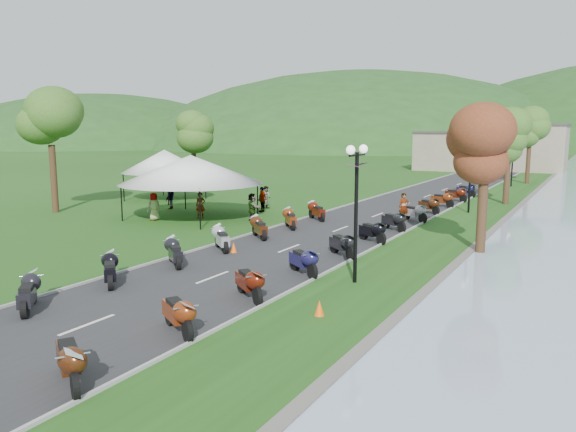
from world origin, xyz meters
The scene contains 12 objects.
road centered at (0.00, 40.00, 0.01)m, with size 7.00×120.00×0.02m, color #2D2D2F.
hills_backdrop centered at (0.00, 200.00, 0.00)m, with size 360.00×120.00×76.00m, color #285621, non-canonical shape.
far_building centered at (-2.00, 85.00, 2.50)m, with size 18.00×16.00×5.00m, color gray.
moto_row_left centered at (-2.56, 11.70, 0.55)m, with size 2.60×39.39×1.10m, color #331411, non-canonical shape.
moto_row_right centered at (2.78, 25.37, 0.55)m, with size 2.60×46.16×1.10m, color #331411, non-canonical shape.
vendor_tent_main centered at (-9.92, 27.10, 2.00)m, with size 6.05×6.05×4.00m, color white, non-canonical shape.
vendor_tent_side centered at (-17.64, 33.40, 2.00)m, with size 4.53×4.53×4.00m, color white, non-canonical shape.
tree_park_left centered at (-19.65, 24.56, 5.19)m, with size 3.73×3.73×10.37m, color #447526, non-canonical shape.
tree_lakeside centered at (8.04, 25.69, 4.00)m, with size 2.88×2.88×8.00m, color #447526, non-canonical shape.
pedestrian_a centered at (-9.35, 27.26, 0.00)m, with size 0.60×0.44×1.66m, color slate.
pedestrian_b centered at (-8.16, 33.28, 0.00)m, with size 0.78×0.43×1.60m, color slate.
pedestrian_c centered at (-13.89, 29.59, 0.00)m, with size 1.24×0.51×1.92m, color slate.
Camera 1 is at (12.64, -0.73, 5.62)m, focal length 35.00 mm.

